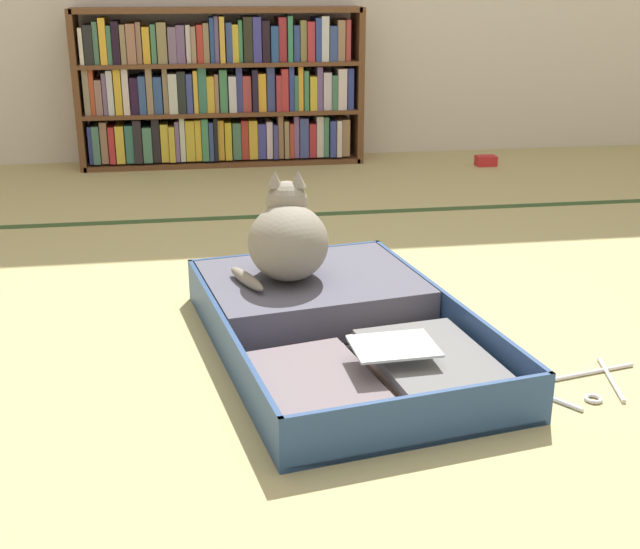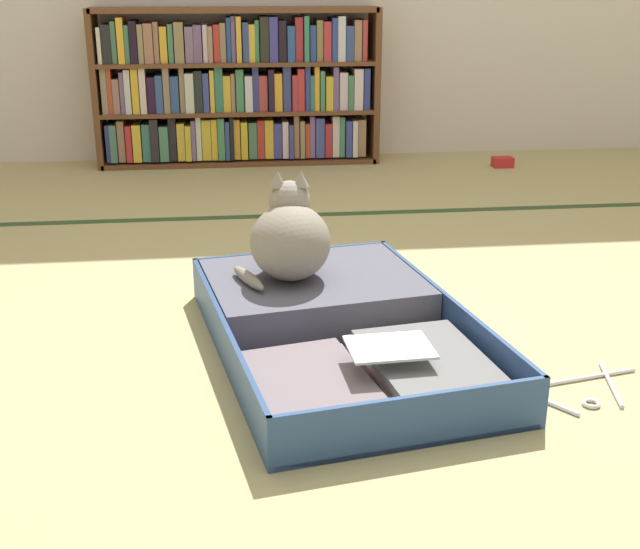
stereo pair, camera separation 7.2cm
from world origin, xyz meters
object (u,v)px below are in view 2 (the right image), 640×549
(clothes_hanger, at_px, (572,389))
(open_suitcase, at_px, (332,321))
(bookshelf, at_px, (237,90))
(black_cat, at_px, (290,239))
(small_red_pouch, at_px, (503,162))

(clothes_hanger, bearing_deg, open_suitcase, 145.13)
(bookshelf, distance_m, black_cat, 2.07)
(black_cat, relative_size, small_red_pouch, 2.88)
(bookshelf, distance_m, open_suitcase, 2.25)
(bookshelf, xyz_separation_m, black_cat, (0.09, -2.06, -0.14))
(small_red_pouch, bearing_deg, black_cat, -123.88)
(open_suitcase, height_order, small_red_pouch, open_suitcase)
(black_cat, bearing_deg, clothes_hanger, -40.35)
(open_suitcase, distance_m, small_red_pouch, 2.26)
(black_cat, bearing_deg, open_suitcase, -58.99)
(open_suitcase, xyz_separation_m, small_red_pouch, (1.12, 1.97, -0.03))
(black_cat, relative_size, clothes_hanger, 0.73)
(clothes_hanger, relative_size, small_red_pouch, 3.96)
(bookshelf, relative_size, black_cat, 4.86)
(bookshelf, height_order, small_red_pouch, bookshelf)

